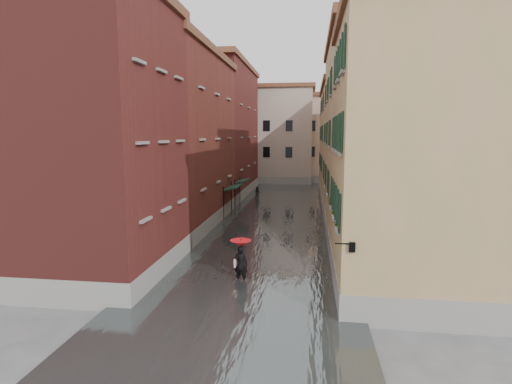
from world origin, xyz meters
The scene contains 16 objects.
ground centered at (0.00, 0.00, 0.00)m, with size 120.00×120.00×0.00m, color #555557.
floodwater centered at (0.00, 13.00, 0.10)m, with size 10.00×60.00×0.20m, color #484F50.
building_left_near centered at (-7.00, -2.00, 6.50)m, with size 6.00×8.00×13.00m, color maroon.
building_left_mid centered at (-7.00, 9.00, 6.25)m, with size 6.00×14.00×12.50m, color maroon.
building_left_far centered at (-7.00, 24.00, 7.00)m, with size 6.00×16.00×14.00m, color maroon.
building_right_near centered at (7.00, -2.00, 5.75)m, with size 6.00×8.00×11.50m, color #95824D.
building_right_mid centered at (7.00, 9.00, 6.50)m, with size 6.00×14.00×13.00m, color tan.
building_right_far centered at (7.00, 24.00, 5.75)m, with size 6.00×16.00×11.50m, color #95824D.
building_end_cream centered at (-3.00, 38.00, 6.50)m, with size 12.00×9.00×13.00m, color #B5A48F.
building_end_pink centered at (6.00, 40.00, 6.00)m, with size 10.00×9.00×12.00m, color tan.
awning_near centered at (-3.48, 12.35, 2.47)m, with size 1.09×3.29×2.80m.
awning_far centered at (-3.49, 16.86, 2.46)m, with size 1.09×2.74×2.80m.
wall_lantern centered at (4.33, -6.00, 3.01)m, with size 0.71×0.22×0.35m.
window_planters centered at (4.12, -0.64, 3.51)m, with size 0.59×7.82×0.84m.
pedestrian_main centered at (-0.29, -2.27, 1.28)m, with size 1.05×1.05×2.06m.
pedestrian_far centered at (-2.60, 21.28, 0.71)m, with size 0.69×0.54×1.42m, color black.
Camera 1 is at (2.83, -19.95, 6.95)m, focal length 28.00 mm.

